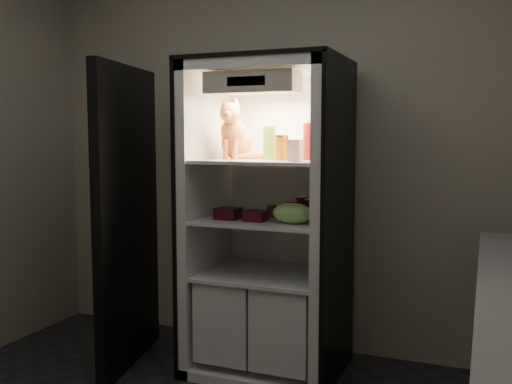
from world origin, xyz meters
TOP-DOWN VIEW (x-y plane):
  - room_shell at (0.00, 0.00)m, footprint 3.60×3.60m
  - refrigerator at (0.00, 1.38)m, footprint 0.90×0.72m
  - fridge_door at (-0.84, 1.11)m, footprint 0.24×0.86m
  - tabby_cat at (-0.21, 1.35)m, footprint 0.32×0.35m
  - parmesan_shaker at (0.02, 1.33)m, footprint 0.08×0.08m
  - mayo_tub at (0.07, 1.43)m, footprint 0.08×0.08m
  - salsa_jar at (0.12, 1.27)m, footprint 0.08×0.08m
  - pepper_jar at (0.28, 1.37)m, footprint 0.14×0.14m
  - cream_carton at (0.23, 1.17)m, footprint 0.07×0.07m
  - soda_can_a at (0.18, 1.45)m, footprint 0.07×0.07m
  - soda_can_b at (0.26, 1.38)m, footprint 0.06×0.06m
  - soda_can_c at (0.17, 1.30)m, footprint 0.06×0.06m
  - condiment_jar at (0.01, 1.38)m, footprint 0.06×0.06m
  - grape_bag at (0.21, 1.19)m, footprint 0.23×0.17m
  - berry_box_left at (-0.19, 1.21)m, footprint 0.13×0.13m
  - berry_box_right at (-0.01, 1.19)m, footprint 0.12×0.12m

SIDE VIEW (x-z plane):
  - refrigerator at x=0.00m, z-range -0.15..1.73m
  - fridge_door at x=-0.84m, z-range -0.01..1.84m
  - berry_box_right at x=-0.01m, z-range 0.94..1.00m
  - berry_box_left at x=-0.19m, z-range 0.94..1.01m
  - condiment_jar at x=0.01m, z-range 0.94..1.02m
  - soda_can_c at x=0.17m, z-range 0.94..1.05m
  - grape_bag at x=0.21m, z-range 0.94..1.06m
  - soda_can_b at x=0.26m, z-range 0.94..1.06m
  - soda_can_a at x=0.18m, z-range 0.94..1.07m
  - mayo_tub at x=0.07m, z-range 1.29..1.41m
  - cream_carton at x=0.23m, z-range 1.29..1.41m
  - salsa_jar at x=0.12m, z-range 1.29..1.43m
  - parmesan_shaker at x=0.02m, z-range 1.29..1.49m
  - pepper_jar at x=0.28m, z-range 1.29..1.52m
  - tabby_cat at x=-0.21m, z-range 1.24..1.61m
  - room_shell at x=0.00m, z-range -0.18..3.42m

